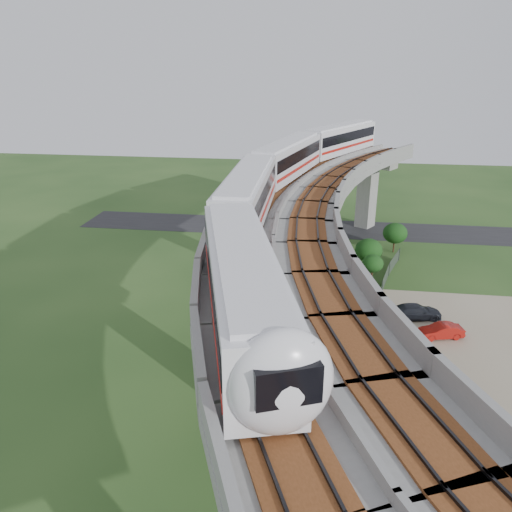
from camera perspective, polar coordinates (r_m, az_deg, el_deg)
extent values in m
plane|color=#25451B|center=(41.77, 2.33, -9.46)|extent=(160.00, 160.00, 0.00)
cube|color=gray|center=(41.35, 22.14, -11.53)|extent=(18.00, 26.00, 0.04)
cube|color=#232326|center=(69.20, 4.81, 3.28)|extent=(60.00, 8.00, 0.03)
cube|color=#99968E|center=(69.93, 12.53, 6.61)|extent=(2.86, 2.93, 8.40)
cube|color=#99968E|center=(68.91, 12.85, 10.47)|extent=(7.21, 5.74, 1.20)
cube|color=#99968E|center=(49.30, 4.67, 0.88)|extent=(2.35, 2.51, 8.40)
cube|color=#99968E|center=(47.84, 4.84, 6.27)|extent=(7.31, 3.58, 1.20)
cube|color=#99968E|center=(30.68, 2.20, -12.72)|extent=(2.35, 2.51, 8.40)
cube|color=#99968E|center=(28.28, 2.33, -4.63)|extent=(7.31, 3.58, 1.20)
cube|color=gray|center=(63.37, 10.59, 10.64)|extent=(16.42, 20.91, 0.80)
cube|color=gray|center=(65.03, 7.12, 11.91)|extent=(8.66, 17.08, 1.00)
cube|color=gray|center=(61.65, 14.36, 10.91)|extent=(8.66, 17.08, 1.00)
cube|color=brown|center=(64.19, 8.80, 11.30)|extent=(10.68, 18.08, 0.12)
cube|color=black|center=(64.17, 8.81, 11.41)|extent=(9.69, 17.59, 0.12)
cube|color=brown|center=(62.46, 12.49, 10.78)|extent=(10.68, 18.08, 0.12)
cube|color=black|center=(62.44, 12.50, 10.89)|extent=(9.69, 17.59, 0.12)
cube|color=gray|center=(46.36, 4.52, 7.07)|extent=(11.77, 20.03, 0.80)
cube|color=gray|center=(47.20, -0.61, 8.52)|extent=(3.22, 18.71, 1.00)
cube|color=gray|center=(45.47, 9.89, 7.70)|extent=(3.22, 18.71, 1.00)
cube|color=brown|center=(46.74, 1.87, 7.82)|extent=(5.44, 19.05, 0.12)
cube|color=black|center=(46.71, 1.88, 7.97)|extent=(4.35, 18.88, 0.12)
cube|color=brown|center=(45.85, 7.24, 7.40)|extent=(5.44, 19.05, 0.12)
cube|color=black|center=(45.82, 7.25, 7.54)|extent=(4.35, 18.88, 0.12)
cube|color=gray|center=(29.05, 2.20, -1.73)|extent=(11.77, 20.03, 0.80)
cube|color=gray|center=(28.81, -6.35, -0.12)|extent=(3.22, 18.71, 1.00)
cube|color=gray|center=(29.26, 10.66, -0.03)|extent=(3.22, 18.71, 1.00)
cube|color=brown|center=(28.84, -2.16, -0.91)|extent=(5.44, 19.05, 0.12)
cube|color=black|center=(28.80, -2.16, -0.69)|extent=(4.35, 18.88, 0.12)
cube|color=brown|center=(29.07, 6.55, -0.86)|extent=(5.44, 19.05, 0.12)
cube|color=black|center=(29.03, 6.56, -0.64)|extent=(4.35, 18.88, 0.12)
cube|color=silver|center=(21.71, -1.55, -3.55)|extent=(6.54, 15.18, 3.20)
cube|color=silver|center=(21.05, -1.60, 0.65)|extent=(5.82, 14.32, 0.22)
cube|color=black|center=(21.53, -1.56, -2.46)|extent=(6.44, 14.62, 1.15)
cube|color=#B41A12|center=(22.04, -1.53, -5.32)|extent=(6.44, 14.62, 0.30)
cube|color=black|center=(22.37, -1.51, -6.94)|extent=(5.18, 12.80, 0.28)
cube|color=silver|center=(36.42, -0.98, 6.81)|extent=(2.92, 15.04, 3.20)
cube|color=silver|center=(36.03, -1.00, 9.43)|extent=(2.37, 14.28, 0.22)
cube|color=black|center=(36.31, -0.99, 7.50)|extent=(2.97, 14.44, 1.15)
cube|color=#B41A12|center=(36.61, -0.98, 5.67)|extent=(2.97, 14.44, 0.30)
cube|color=black|center=(36.81, -0.97, 4.61)|extent=(2.09, 12.78, 0.28)
cube|color=silver|center=(51.25, 3.65, 11.03)|extent=(6.14, 15.22, 3.20)
cube|color=silver|center=(50.98, 3.70, 12.91)|extent=(5.43, 14.36, 0.22)
cube|color=black|center=(51.17, 3.67, 11.52)|extent=(6.05, 14.65, 1.15)
cube|color=#B41A12|center=(51.39, 3.63, 10.21)|extent=(6.05, 14.65, 0.30)
cube|color=black|center=(51.53, 3.62, 9.43)|extent=(4.83, 12.84, 0.28)
cube|color=silver|center=(65.51, 9.61, 13.03)|extent=(9.41, 14.52, 3.20)
cube|color=silver|center=(65.29, 9.71, 14.51)|extent=(8.58, 13.60, 0.22)
cube|color=black|center=(65.45, 9.64, 13.42)|extent=(9.18, 14.02, 1.15)
cube|color=#B41A12|center=(65.62, 9.57, 12.39)|extent=(9.18, 14.02, 0.30)
cube|color=black|center=(65.73, 9.53, 11.78)|extent=(7.65, 12.16, 0.28)
ellipsoid|color=silver|center=(15.46, 2.89, -14.22)|extent=(3.77, 2.93, 3.64)
cylinder|color=#2D382D|center=(59.45, 16.07, 0.17)|extent=(0.08, 0.08, 1.50)
cube|color=#2D382D|center=(57.19, 15.50, -0.62)|extent=(1.69, 4.77, 1.40)
cylinder|color=#2D382D|center=(54.92, 15.00, -1.49)|extent=(0.08, 0.08, 1.50)
cube|color=#2D382D|center=(52.65, 14.58, -2.45)|extent=(1.23, 4.91, 1.40)
cylinder|color=#2D382D|center=(50.40, 14.25, -3.52)|extent=(0.08, 0.08, 1.50)
cube|color=#2D382D|center=(48.15, 14.04, -4.71)|extent=(0.75, 4.99, 1.40)
cylinder|color=#2D382D|center=(45.93, 13.95, -6.03)|extent=(0.08, 0.08, 1.50)
cube|color=#2D382D|center=(43.74, 14.00, -7.49)|extent=(0.27, 5.04, 1.40)
cylinder|color=#2D382D|center=(41.59, 14.23, -9.12)|extent=(0.08, 0.08, 1.50)
cube|color=#2D382D|center=(39.50, 14.66, -10.92)|extent=(0.27, 5.04, 1.40)
cylinder|color=#2D382D|center=(37.47, 15.33, -12.93)|extent=(0.08, 0.08, 1.50)
cube|color=#2D382D|center=(35.53, 16.27, -15.14)|extent=(0.75, 4.99, 1.40)
cylinder|color=#2D382D|center=(33.69, 17.55, -17.59)|extent=(0.08, 0.08, 1.50)
cube|color=#2D382D|center=(31.98, 19.22, -20.27)|extent=(1.23, 4.91, 1.40)
cylinder|color=#2D382D|center=(30.42, 21.37, -23.17)|extent=(0.08, 0.08, 1.50)
cylinder|color=#382314|center=(61.97, 15.47, 1.11)|extent=(0.18, 0.18, 1.54)
ellipsoid|color=#193B12|center=(61.44, 15.61, 2.54)|extent=(2.86, 2.86, 2.43)
cylinder|color=#382314|center=(55.95, 12.62, -0.88)|extent=(0.18, 0.18, 1.43)
ellipsoid|color=#193B12|center=(55.38, 12.75, 0.66)|extent=(2.95, 2.95, 2.51)
cylinder|color=#382314|center=(52.20, 13.07, -2.38)|extent=(0.18, 0.18, 1.74)
ellipsoid|color=#193B12|center=(51.63, 13.21, -0.84)|extent=(2.13, 2.13, 1.81)
cylinder|color=#382314|center=(45.28, 11.53, -6.26)|extent=(0.18, 0.18, 1.45)
ellipsoid|color=#193B12|center=(44.70, 11.65, -4.77)|extent=(1.94, 1.94, 1.65)
cylinder|color=#382314|center=(39.89, 10.54, -10.18)|extent=(0.18, 0.18, 1.52)
ellipsoid|color=#193B12|center=(39.19, 10.68, -8.45)|extent=(2.10, 2.10, 1.78)
cylinder|color=#382314|center=(36.62, 11.68, -13.29)|extent=(0.18, 0.18, 1.67)
ellipsoid|color=#193B12|center=(35.75, 11.87, -11.17)|extent=(2.56, 2.56, 2.17)
cylinder|color=#382314|center=(30.18, 16.75, -23.65)|extent=(0.18, 0.18, 0.94)
ellipsoid|color=#193B12|center=(29.26, 17.05, -21.77)|extent=(2.91, 2.91, 2.47)
imported|color=white|center=(36.91, 15.20, -13.78)|extent=(1.36, 3.31, 1.12)
imported|color=maroon|center=(44.30, 20.39, -8.04)|extent=(3.86, 2.11, 1.21)
imported|color=black|center=(46.70, 17.83, -6.07)|extent=(4.73, 2.57, 1.30)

